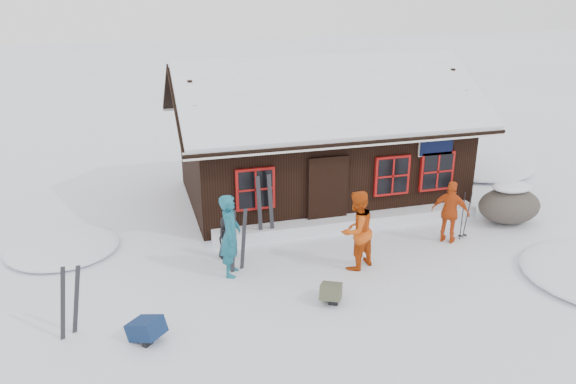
# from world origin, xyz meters

# --- Properties ---
(ground) EXTENTS (120.00, 120.00, 0.00)m
(ground) POSITION_xyz_m (0.00, 0.00, 0.00)
(ground) COLOR white
(ground) RESTS_ON ground
(mountain_hut) EXTENTS (8.90, 6.09, 4.42)m
(mountain_hut) POSITION_xyz_m (1.50, 4.98, 1.58)
(mountain_hut) COLOR black
(mountain_hut) RESTS_ON ground
(snow_drift) EXTENTS (7.60, 0.60, 0.35)m
(snow_drift) POSITION_xyz_m (1.50, 2.25, 0.17)
(snow_drift) COLOR white
(snow_drift) RESTS_ON ground
(snow_mounds) EXTENTS (20.60, 13.20, 0.48)m
(snow_mounds) POSITION_xyz_m (1.65, 1.86, 0.00)
(snow_mounds) COLOR white
(snow_mounds) RESTS_ON ground
(skier_teal) EXTENTS (0.67, 0.83, 1.96)m
(skier_teal) POSITION_xyz_m (-2.12, 0.57, 0.98)
(skier_teal) COLOR #175B6E
(skier_teal) RESTS_ON ground
(skier_orange_left) EXTENTS (1.16, 1.07, 1.92)m
(skier_orange_left) POSITION_xyz_m (0.77, 0.08, 0.96)
(skier_orange_left) COLOR #C6470E
(skier_orange_left) RESTS_ON ground
(skier_orange_right) EXTENTS (0.98, 0.98, 1.67)m
(skier_orange_right) POSITION_xyz_m (3.64, 0.72, 0.83)
(skier_orange_right) COLOR #C94714
(skier_orange_right) RESTS_ON ground
(skier_crouched) EXTENTS (0.64, 0.59, 1.10)m
(skier_crouched) POSITION_xyz_m (-2.08, 1.40, 0.55)
(skier_crouched) COLOR black
(skier_crouched) RESTS_ON ground
(boulder) EXTENTS (1.80, 1.35, 1.05)m
(boulder) POSITION_xyz_m (5.97, 1.40, 0.53)
(boulder) COLOR #544B43
(boulder) RESTS_ON ground
(ski_pair_left) EXTENTS (0.53, 0.23, 1.49)m
(ski_pair_left) POSITION_xyz_m (-5.50, -0.95, 0.70)
(ski_pair_left) COLOR black
(ski_pair_left) RESTS_ON ground
(ski_pair_mid) EXTENTS (0.50, 0.10, 1.88)m
(ski_pair_mid) POSITION_xyz_m (-0.93, 2.10, 0.89)
(ski_pair_mid) COLOR black
(ski_pair_mid) RESTS_ON ground
(ski_pair_right) EXTENTS (0.46, 0.15, 1.58)m
(ski_pair_right) POSITION_xyz_m (-1.91, 0.72, 0.74)
(ski_pair_right) COLOR black
(ski_pair_right) RESTS_ON ground
(ski_poles) EXTENTS (0.24, 0.12, 1.34)m
(ski_poles) POSITION_xyz_m (4.14, 0.79, 0.63)
(ski_poles) COLOR black
(ski_poles) RESTS_ON ground
(backpack_blue) EXTENTS (0.78, 0.78, 0.34)m
(backpack_blue) POSITION_xyz_m (-4.16, -1.55, 0.17)
(backpack_blue) COLOR #11244A
(backpack_blue) RESTS_ON ground
(backpack_olive) EXTENTS (0.65, 0.71, 0.31)m
(backpack_olive) POSITION_xyz_m (-0.32, -1.21, 0.16)
(backpack_olive) COLOR #4A4D37
(backpack_olive) RESTS_ON ground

